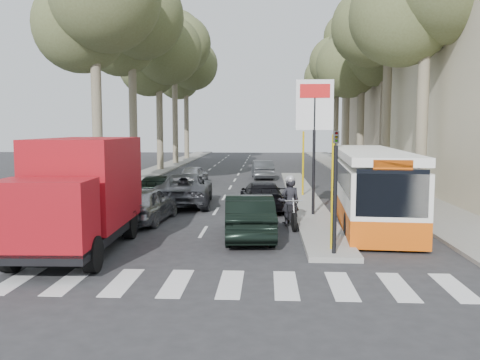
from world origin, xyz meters
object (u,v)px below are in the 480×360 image
(silver_hatchback, at_px, (146,204))
(dark_hatchback, at_px, (249,216))
(motorcycle, at_px, (290,203))
(red_truck, at_px, (80,192))
(city_bus, at_px, (369,183))

(silver_hatchback, bearing_deg, dark_hatchback, 152.68)
(motorcycle, bearing_deg, dark_hatchback, -130.93)
(silver_hatchback, relative_size, motorcycle, 1.84)
(red_truck, bearing_deg, city_bus, 27.96)
(red_truck, bearing_deg, dark_hatchback, 20.70)
(dark_hatchback, relative_size, red_truck, 0.70)
(red_truck, xyz_separation_m, city_bus, (9.59, 5.46, -0.28))
(silver_hatchback, distance_m, city_bus, 8.83)
(silver_hatchback, distance_m, red_truck, 4.85)
(red_truck, xyz_separation_m, motorcycle, (6.41, 4.18, -0.90))
(dark_hatchback, height_order, motorcycle, motorcycle)
(city_bus, distance_m, motorcycle, 3.48)
(silver_hatchback, relative_size, red_truck, 0.66)
(red_truck, height_order, city_bus, red_truck)
(city_bus, bearing_deg, motorcycle, -153.82)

